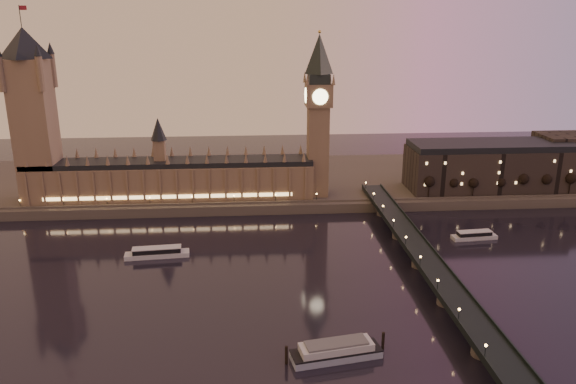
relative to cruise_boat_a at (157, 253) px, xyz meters
name	(u,v)px	position (x,y,z in m)	size (l,w,h in m)	color
ground	(230,291)	(38.13, -40.59, -2.28)	(700.00, 700.00, 0.00)	black
far_embankment	(277,181)	(68.13, 124.41, 0.72)	(560.00, 130.00, 6.00)	#423D35
palace_of_westminster	(171,174)	(-1.99, 80.40, 19.43)	(180.00, 26.62, 52.00)	brown
victoria_tower	(32,107)	(-81.87, 80.41, 63.51)	(31.68, 31.68, 118.00)	brown
big_ben	(318,106)	(92.12, 80.40, 61.67)	(17.68, 17.68, 104.00)	brown
westminster_bridge	(431,273)	(129.75, -40.59, 3.24)	(13.20, 260.00, 15.30)	black
city_block	(521,163)	(233.07, 90.34, 19.96)	(155.00, 45.00, 34.00)	black
bare_tree_0	(427,183)	(161.68, 68.41, 13.61)	(6.51, 6.51, 13.23)	black
bare_tree_1	(451,183)	(177.33, 68.41, 13.61)	(6.51, 6.51, 13.23)	black
bare_tree_2	(475,182)	(192.99, 68.41, 13.61)	(6.51, 6.51, 13.23)	black
bare_tree_3	(499,182)	(208.64, 68.41, 13.61)	(6.51, 6.51, 13.23)	black
bare_tree_4	(522,181)	(224.30, 68.41, 13.61)	(6.51, 6.51, 13.23)	black
bare_tree_5	(545,181)	(239.95, 68.41, 13.61)	(6.51, 6.51, 13.23)	black
bare_tree_6	(569,180)	(255.61, 68.41, 13.61)	(6.51, 6.51, 13.23)	black
cruise_boat_a	(157,253)	(0.00, 0.00, 0.00)	(32.80, 9.80, 5.17)	silver
cruise_boat_b	(474,235)	(171.23, 11.95, -0.24)	(25.50, 8.36, 4.63)	silver
moored_barge	(336,351)	(77.40, -95.41, 0.64)	(37.15, 14.71, 6.91)	#909EB7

